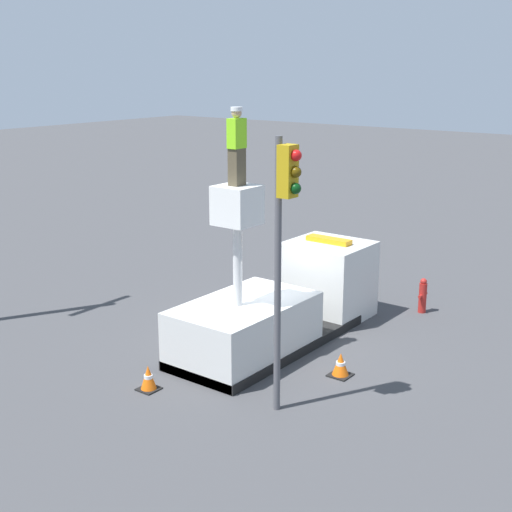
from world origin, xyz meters
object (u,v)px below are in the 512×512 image
at_px(fire_hydrant, 423,296).
at_px(traffic_cone_curbside, 341,365).
at_px(traffic_light_pole, 284,223).
at_px(traffic_cone_rear, 148,378).
at_px(worker, 237,146).
at_px(bucket_truck, 282,307).

bearing_deg(fire_hydrant, traffic_cone_curbside, -175.99).
bearing_deg(traffic_light_pole, traffic_cone_rear, 108.58).
bearing_deg(traffic_cone_curbside, traffic_cone_rear, 136.95).
height_order(traffic_light_pole, fire_hydrant, traffic_light_pole).
height_order(worker, traffic_cone_curbside, worker).
xyz_separation_m(worker, traffic_cone_curbside, (0.75, -2.41, -4.90)).
height_order(fire_hydrant, traffic_cone_curbside, fire_hydrant).
relative_size(traffic_light_pole, fire_hydrant, 5.51).
distance_m(bucket_truck, traffic_light_pole, 5.06).
height_order(bucket_truck, worker, worker).
bearing_deg(traffic_cone_rear, bucket_truck, -7.72).
bearing_deg(worker, fire_hydrant, -19.00).
bearing_deg(traffic_cone_rear, traffic_cone_curbside, -43.05).
bearing_deg(traffic_cone_curbside, traffic_light_pole, 178.04).
bearing_deg(worker, traffic_cone_curbside, -72.60).
xyz_separation_m(bucket_truck, traffic_cone_rear, (-4.24, 0.57, -0.61)).
height_order(worker, fire_hydrant, worker).
bearing_deg(fire_hydrant, worker, 161.00).
xyz_separation_m(traffic_light_pole, fire_hydrant, (7.39, 0.29, -3.47)).
relative_size(worker, fire_hydrant, 1.71).
bearing_deg(traffic_light_pole, bucket_truck, 35.54).
bearing_deg(traffic_light_pole, traffic_cone_curbside, -1.96).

